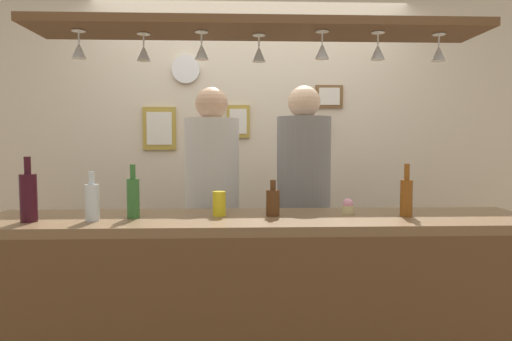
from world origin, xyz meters
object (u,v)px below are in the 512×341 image
Objects in this scene: picture_frame_caricature at (159,128)px; picture_frame_crest at (238,121)px; bottle_beer_green_import at (133,197)px; picture_frame_upper_small at (329,96)px; person_middle_white_patterned_shirt at (212,196)px; bottle_beer_brown_stubby at (273,202)px; bottle_beer_amber_tall at (406,196)px; drink_can at (219,204)px; bottle_wine_dark_red at (28,196)px; cupcake at (348,207)px; person_right_grey_shirt at (303,195)px; picture_frame_lower_pair at (311,131)px; bottle_soda_clear at (92,201)px; wall_clock at (186,69)px.

picture_frame_caricature is 1.31× the size of picture_frame_crest.
bottle_beer_green_import is 1.18× the size of picture_frame_upper_small.
bottle_beer_brown_stubby is (0.34, -0.61, 0.05)m from person_middle_white_patterned_shirt.
bottle_beer_amber_tall is 2.13× the size of drink_can.
person_middle_white_patterned_shirt is 5.77× the size of bottle_wine_dark_red.
cupcake is (1.53, 0.17, -0.08)m from bottle_wine_dark_red.
picture_frame_caricature reaches higher than cupcake.
cupcake is (0.15, -0.56, 0.01)m from person_right_grey_shirt.
picture_frame_crest reaches higher than bottle_wine_dark_red.
picture_frame_upper_small is (-0.10, 1.42, 0.63)m from bottle_beer_amber_tall.
picture_frame_upper_small reaches higher than bottle_wine_dark_red.
cupcake is at bearing -97.22° from picture_frame_upper_small.
picture_frame_caricature reaches higher than drink_can.
picture_frame_lower_pair is (1.55, 1.50, 0.34)m from bottle_wine_dark_red.
person_middle_white_patterned_shirt is 6.65× the size of bottle_beer_green_import.
person_right_grey_shirt is 0.79m from drink_can.
bottle_beer_amber_tall is (0.41, -0.65, 0.07)m from person_right_grey_shirt.
bottle_wine_dark_red is 2.18m from picture_frame_lower_pair.
person_middle_white_patterned_shirt is 1.08m from bottle_wine_dark_red.
bottle_beer_amber_tall is at bearing -80.40° from picture_frame_lower_pair.
bottle_beer_green_import is at bearing -144.91° from person_right_grey_shirt.
picture_frame_crest is (0.16, 0.77, 0.51)m from person_middle_white_patterned_shirt.
drink_can is at bearing -130.30° from person_right_grey_shirt.
bottle_beer_green_import is 1.00× the size of bottle_beer_amber_tall.
bottle_beer_amber_tall is at bearing -3.04° from bottle_beer_brown_stubby.
bottle_beer_green_import is at bearing -85.15° from picture_frame_caricature.
picture_frame_upper_small is (1.24, 1.42, 0.63)m from bottle_beer_green_import.
picture_frame_caricature is at bearing 120.85° from person_middle_white_patterned_shirt.
person_right_grey_shirt reaches higher than bottle_soda_clear.
person_right_grey_shirt is 6.70× the size of picture_frame_crest.
picture_frame_lower_pair is at bearing 52.39° from bottle_beer_green_import.
bottle_soda_clear is at bearing -157.79° from bottle_beer_green_import.
picture_frame_upper_small reaches higher than cupcake.
drink_can is at bearing -176.23° from cupcake.
cupcake is 1.53m from picture_frame_crest.
bottle_beer_amber_tall is 1.49m from picture_frame_lower_pair.
bottle_beer_green_import is at bearing 10.08° from bottle_wine_dark_red.
bottle_beer_brown_stubby is 0.69× the size of bottle_beer_green_import.
person_middle_white_patterned_shirt is at bearing -180.00° from person_right_grey_shirt.
bottle_beer_amber_tall is (1.33, -0.00, -0.00)m from bottle_beer_green_import.
picture_frame_upper_small is (1.36, 0.00, 0.26)m from picture_frame_caricature.
bottle_soda_clear is 1.51m from bottle_beer_amber_tall.
picture_frame_crest is at bearing 118.16° from person_right_grey_shirt.
bottle_wine_dark_red is at bearing -138.45° from picture_frame_upper_small.
cupcake is at bearing -67.09° from picture_frame_crest.
picture_frame_lower_pair is at bearing 63.57° from drink_can.
bottle_wine_dark_red is (-1.38, -0.73, 0.09)m from person_right_grey_shirt.
wall_clock is at bearing 107.87° from person_middle_white_patterned_shirt.
bottle_beer_brown_stubby is 0.60× the size of picture_frame_lower_pair.
person_right_grey_shirt reaches higher than drink_can.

